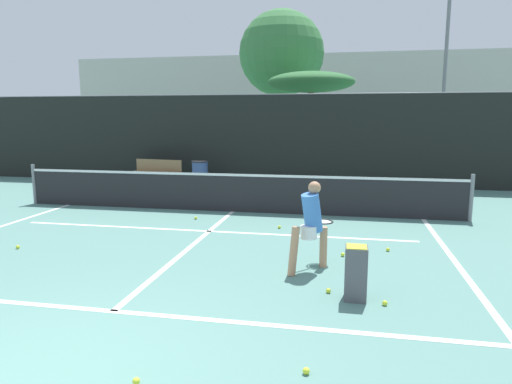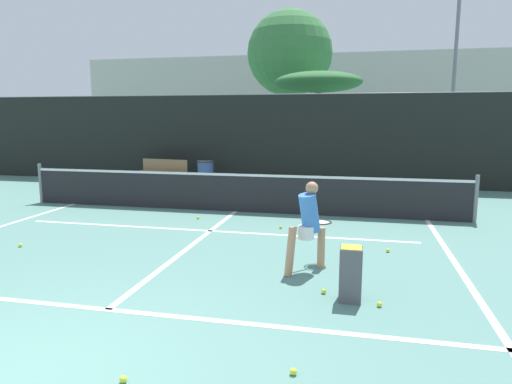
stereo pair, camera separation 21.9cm
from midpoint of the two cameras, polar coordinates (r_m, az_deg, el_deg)
name	(u,v)px [view 2 (the right image)]	position (r m, az deg, el deg)	size (l,w,h in m)	color
court_baseline_near	(108,310)	(5.99, -17.02, -13.88)	(11.00, 0.10, 0.01)	white
court_service_line	(210,231)	(9.46, -5.09, -4.87)	(8.25, 0.10, 0.01)	white
court_center_mark	(193,244)	(8.56, -7.10, -6.44)	(0.10, 5.98, 0.01)	white
court_sideline_right	(453,260)	(8.27, 24.15, -7.79)	(0.10, 6.98, 0.01)	white
net	(235,191)	(11.25, -2.03, 0.10)	(11.09, 0.09, 1.07)	slate
fence_back	(272,140)	(15.83, 2.38, 6.54)	(24.00, 0.06, 3.09)	black
player_practicing	(309,223)	(6.94, 7.49, -3.84)	(0.74, 1.10, 1.38)	tan
tennis_ball_scattered_0	(324,291)	(6.29, 9.46, -12.15)	(0.07, 0.07, 0.07)	#D1E033
tennis_ball_scattered_1	(379,304)	(6.04, 16.21, -13.34)	(0.07, 0.07, 0.07)	#D1E033
tennis_ball_scattered_2	(388,250)	(8.34, 16.89, -7.00)	(0.07, 0.07, 0.07)	#D1E033
tennis_ball_scattered_3	(281,227)	(9.64, 3.76, -4.40)	(0.07, 0.07, 0.07)	#D1E033
tennis_ball_scattered_4	(342,255)	(7.87, 11.46, -7.75)	(0.07, 0.07, 0.07)	#D1E033
tennis_ball_scattered_5	(123,379)	(4.49, -14.81, -21.69)	(0.07, 0.07, 0.07)	#D1E033
tennis_ball_scattered_7	(198,218)	(10.58, -6.66, -3.20)	(0.07, 0.07, 0.07)	#D1E033
tennis_ball_scattered_8	(20,245)	(9.28, -26.77, -5.96)	(0.07, 0.07, 0.07)	#D1E033
tennis_ball_scattered_10	(293,372)	(4.49, 6.19, -21.42)	(0.07, 0.07, 0.07)	#D1E033
ball_hopper	(351,273)	(6.03, 12.78, -9.80)	(0.28, 0.28, 0.71)	#4C4C51
courtside_bench	(164,171)	(16.16, -11.11, 2.64)	(1.79, 0.61, 0.86)	olive
trash_bin	(206,173)	(15.44, -5.91, 2.32)	(0.56, 0.56, 0.87)	#384C7F
parked_car	(249,156)	(20.61, -0.53, 4.46)	(1.62, 4.56, 1.31)	#B7B7BC
floodlight_mast	(457,33)	(23.07, 24.10, 17.67)	(1.10, 0.24, 9.53)	slate
tree_west	(319,83)	(20.75, 8.14, 13.34)	(3.83, 3.83, 4.28)	brown
tree_mid	(290,54)	(25.03, 4.50, 16.86)	(4.45, 4.45, 7.83)	brown
building_far	(319,102)	(34.74, 8.10, 11.04)	(36.00, 2.40, 6.75)	#B2ADA3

